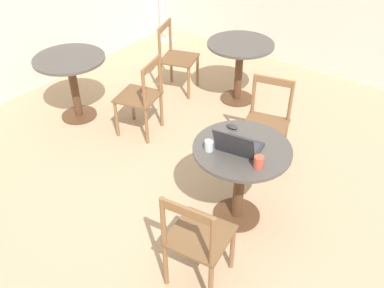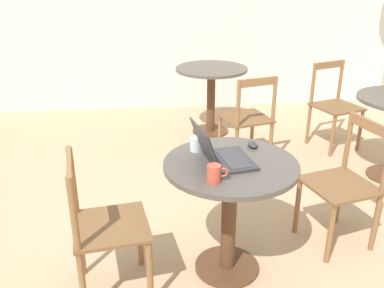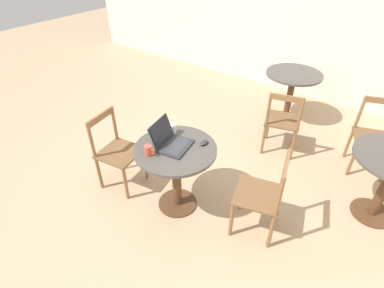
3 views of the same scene
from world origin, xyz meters
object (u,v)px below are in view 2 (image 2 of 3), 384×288
drinking_glass (196,144)px  mug (214,174)px  cafe_table_near (230,190)px  chair_mid_back (334,106)px  chair_near_left (103,227)px  mouse (253,144)px  laptop (222,155)px  cafe_table_far (211,84)px  chair_near_right (345,184)px  chair_far_front (248,119)px

drinking_glass → mug: bearing=-82.8°
cafe_table_near → chair_mid_back: (1.44, 1.85, -0.13)m
chair_near_left → mouse: 1.03m
laptop → mug: bearing=-109.3°
cafe_table_far → chair_mid_back: chair_mid_back is taller
chair_near_right → chair_mid_back: size_ratio=1.00×
chair_mid_back → mug: chair_mid_back is taller
mouse → drinking_glass: (-0.36, -0.02, 0.03)m
cafe_table_far → chair_far_front: chair_far_front is taller
chair_near_right → mug: bearing=-155.3°
cafe_table_far → drinking_glass: (-0.43, -2.17, 0.22)m
cafe_table_far → mug: mug is taller
cafe_table_near → chair_near_right: chair_near_right is taller
chair_far_front → chair_near_right: bearing=-74.7°
chair_near_right → chair_mid_back: same height
chair_far_front → laptop: 1.65m
cafe_table_near → laptop: 0.24m
chair_near_left → chair_far_front: (1.21, 1.65, 0.00)m
chair_near_right → chair_far_front: size_ratio=1.00×
chair_mid_back → mouse: (-1.27, -1.64, 0.32)m
chair_far_front → laptop: bearing=-108.9°
cafe_table_far → laptop: 2.39m
chair_near_left → mug: bearing=-9.7°
laptop → mug: size_ratio=3.30×
mug → chair_near_left: bearing=170.3°
mug → chair_mid_back: bearing=52.7°
chair_mid_back → mouse: size_ratio=8.72×
mouse → chair_far_front: bearing=77.5°
chair_mid_back → drinking_glass: 2.35m
chair_near_left → chair_near_right: size_ratio=1.00×
cafe_table_near → chair_far_front: chair_far_front is taller
mouse → drinking_glass: 0.36m
mouse → drinking_glass: drinking_glass is taller
chair_mid_back → chair_far_front: size_ratio=1.00×
chair_far_front → chair_mid_back: bearing=17.9°
cafe_table_near → chair_near_right: bearing=15.0°
chair_near_right → drinking_glass: (-1.01, -0.03, 0.35)m
cafe_table_near → cafe_table_far: size_ratio=1.00×
mug → drinking_glass: 0.41m
laptop → chair_near_left: bearing=-169.9°
chair_near_left → drinking_glass: 0.73m
mouse → mug: mug is taller
chair_near_right → chair_far_front: (-0.36, 1.31, 0.00)m
chair_far_front → drinking_glass: (-0.65, -1.34, 0.35)m
mouse → chair_near_left: bearing=-160.4°
chair_far_front → mug: (-0.60, -1.75, 0.36)m
cafe_table_near → mouse: size_ratio=7.82×
cafe_table_near → cafe_table_far: (0.24, 2.36, 0.00)m
cafe_table_near → chair_near_right: size_ratio=0.90×
chair_mid_back → mouse: bearing=-127.7°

